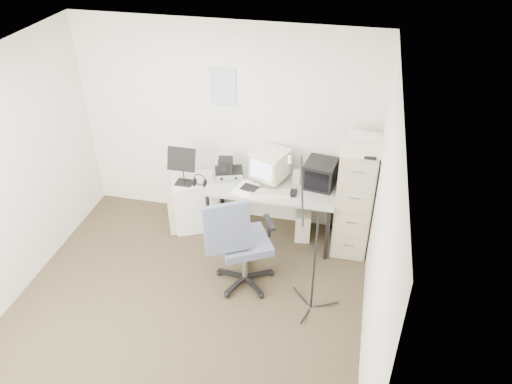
% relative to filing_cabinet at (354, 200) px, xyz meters
% --- Properties ---
extents(floor, '(3.60, 3.60, 0.01)m').
position_rel_filing_cabinet_xyz_m(floor, '(-1.58, -1.48, -0.66)').
color(floor, '#2E2816').
rests_on(floor, ground).
extents(ceiling, '(3.60, 3.60, 0.01)m').
position_rel_filing_cabinet_xyz_m(ceiling, '(-1.58, -1.48, 1.85)').
color(ceiling, white).
rests_on(ceiling, ground).
extents(wall_back, '(3.60, 0.02, 2.50)m').
position_rel_filing_cabinet_xyz_m(wall_back, '(-1.58, 0.32, 0.60)').
color(wall_back, silver).
rests_on(wall_back, ground).
extents(wall_right, '(0.02, 3.60, 2.50)m').
position_rel_filing_cabinet_xyz_m(wall_right, '(0.22, -1.48, 0.60)').
color(wall_right, silver).
rests_on(wall_right, ground).
extents(wall_calendar, '(0.30, 0.02, 0.44)m').
position_rel_filing_cabinet_xyz_m(wall_calendar, '(-1.60, 0.31, 1.10)').
color(wall_calendar, white).
rests_on(wall_calendar, wall_back).
extents(filing_cabinet, '(0.40, 0.60, 1.30)m').
position_rel_filing_cabinet_xyz_m(filing_cabinet, '(0.00, 0.00, 0.00)').
color(filing_cabinet, gray).
rests_on(filing_cabinet, floor).
extents(printer, '(0.47, 0.33, 0.17)m').
position_rel_filing_cabinet_xyz_m(printer, '(0.00, -0.05, 0.74)').
color(printer, silver).
rests_on(printer, filing_cabinet).
extents(desk, '(1.50, 0.70, 0.73)m').
position_rel_filing_cabinet_xyz_m(desk, '(-0.95, -0.03, -0.29)').
color(desk, '#B0B39A').
rests_on(desk, floor).
extents(crt_monitor, '(0.47, 0.48, 0.39)m').
position_rel_filing_cabinet_xyz_m(crt_monitor, '(-0.99, 0.06, 0.28)').
color(crt_monitor, silver).
rests_on(crt_monitor, desk).
extents(crt_tv, '(0.39, 0.40, 0.31)m').
position_rel_filing_cabinet_xyz_m(crt_tv, '(-0.41, 0.10, 0.23)').
color(crt_tv, black).
rests_on(crt_tv, desk).
extents(desk_speaker, '(0.10, 0.10, 0.16)m').
position_rel_filing_cabinet_xyz_m(desk_speaker, '(-0.69, 0.08, 0.16)').
color(desk_speaker, '#BDB493').
rests_on(desk_speaker, desk).
extents(keyboard, '(0.49, 0.26, 0.03)m').
position_rel_filing_cabinet_xyz_m(keyboard, '(-0.94, -0.23, 0.09)').
color(keyboard, silver).
rests_on(keyboard, desk).
extents(mouse, '(0.07, 0.12, 0.04)m').
position_rel_filing_cabinet_xyz_m(mouse, '(-0.68, -0.16, 0.10)').
color(mouse, black).
rests_on(mouse, desk).
extents(radio_receiver, '(0.38, 0.32, 0.09)m').
position_rel_filing_cabinet_xyz_m(radio_receiver, '(-1.49, 0.05, 0.13)').
color(radio_receiver, black).
rests_on(radio_receiver, desk).
extents(radio_speaker, '(0.19, 0.18, 0.16)m').
position_rel_filing_cabinet_xyz_m(radio_speaker, '(-1.52, 0.02, 0.25)').
color(radio_speaker, black).
rests_on(radio_speaker, radio_receiver).
extents(papers, '(0.30, 0.36, 0.02)m').
position_rel_filing_cabinet_xyz_m(papers, '(-1.22, -0.18, 0.09)').
color(papers, white).
rests_on(papers, desk).
extents(pc_tower, '(0.22, 0.42, 0.37)m').
position_rel_filing_cabinet_xyz_m(pc_tower, '(-0.57, 0.08, -0.46)').
color(pc_tower, silver).
rests_on(pc_tower, floor).
extents(office_chair, '(0.90, 0.90, 1.14)m').
position_rel_filing_cabinet_xyz_m(office_chair, '(-1.07, -0.90, -0.08)').
color(office_chair, '#3F485B').
rests_on(office_chair, floor).
extents(side_cart, '(0.67, 0.62, 0.67)m').
position_rel_filing_cabinet_xyz_m(side_cart, '(-1.91, -0.02, -0.31)').
color(side_cart, silver).
rests_on(side_cart, floor).
extents(music_stand, '(0.34, 0.18, 0.49)m').
position_rel_filing_cabinet_xyz_m(music_stand, '(-2.00, -0.12, 0.27)').
color(music_stand, black).
rests_on(music_stand, side_cart).
extents(headphones, '(0.22, 0.22, 0.03)m').
position_rel_filing_cabinet_xyz_m(headphones, '(-1.80, -0.14, 0.07)').
color(headphones, black).
rests_on(headphones, side_cart).
extents(mic_stand, '(0.03, 0.03, 1.52)m').
position_rel_filing_cabinet_xyz_m(mic_stand, '(-0.31, -1.13, 0.11)').
color(mic_stand, black).
rests_on(mic_stand, floor).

